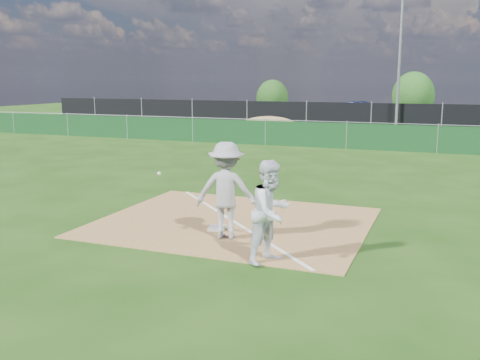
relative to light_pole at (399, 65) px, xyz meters
name	(u,v)px	position (x,y,z in m)	size (l,w,h in m)	color
ground	(322,164)	(-1.50, -12.70, -4.00)	(90.00, 90.00, 0.00)	#1B3F0D
infield_dirt	(234,222)	(-1.50, -21.70, -3.99)	(6.00, 5.00, 0.02)	olive
foul_line	(234,221)	(-1.50, -21.70, -3.98)	(0.08, 7.00, 0.01)	white
green_fence	(347,136)	(-1.50, -7.70, -3.40)	(44.00, 0.05, 1.20)	#0E3616
dirt_mound	(269,127)	(-6.50, -4.20, -3.42)	(3.38, 2.60, 1.17)	olive
black_fence	(371,118)	(-1.50, 0.30, -3.10)	(46.00, 0.04, 1.80)	black
parking_lot	(381,126)	(-1.50, 5.30, -4.00)	(46.00, 9.00, 0.01)	black
light_pole	(399,65)	(0.00, 0.00, 0.00)	(0.16, 0.16, 8.00)	slate
first_base	(217,228)	(-1.59, -22.46, -3.94)	(0.34, 0.34, 0.07)	white
play_at_first	(226,190)	(-1.17, -22.90, -2.99)	(2.38, 0.99, 1.98)	#A5A5A7
runner	(271,212)	(0.13, -23.96, -3.07)	(0.90, 0.70, 1.86)	silver
car_left	(310,113)	(-6.58, 5.43, -3.22)	(1.82, 4.52, 1.54)	#B0B2B8
car_mid	(363,113)	(-2.79, 5.71, -3.17)	(1.73, 4.97, 1.64)	black
car_right	(443,117)	(2.50, 5.27, -3.27)	(2.02, 4.98, 1.44)	black
tree_left	(272,98)	(-10.98, 10.16, -2.38)	(2.66, 2.66, 3.16)	#382316
tree_mid	(413,96)	(0.16, 11.05, -2.06)	(3.18, 3.18, 3.78)	#382316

